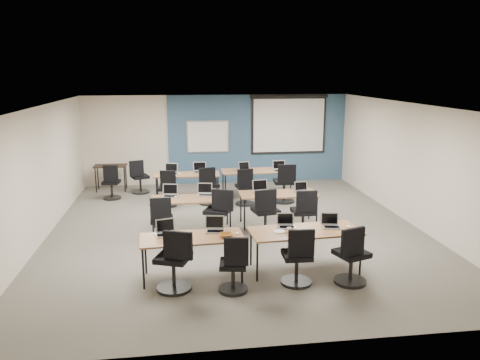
{
  "coord_description": "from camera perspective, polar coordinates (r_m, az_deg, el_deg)",
  "views": [
    {
      "loc": [
        -1.22,
        -9.67,
        3.38
      ],
      "look_at": [
        0.14,
        0.4,
        1.02
      ],
      "focal_mm": 35.0,
      "sensor_mm": 36.0,
      "label": 1
    }
  ],
  "objects": [
    {
      "name": "training_table_back_right",
      "position": [
        12.88,
        2.01,
        1.01
      ],
      "size": [
        1.91,
        0.8,
        0.73
      ],
      "rotation": [
        0.0,
        0.0,
        0.01
      ],
      "color": "olive",
      "rests_on": "floor"
    },
    {
      "name": "task_chair_8",
      "position": [
        12.06,
        -8.86,
        -1.39
      ],
      "size": [
        0.49,
        0.49,
        0.97
      ],
      "rotation": [
        0.0,
        0.0,
        -0.23
      ],
      "color": "black",
      "rests_on": "floor"
    },
    {
      "name": "laptop_2",
      "position": [
        8.24,
        5.65,
        -5.33
      ],
      "size": [
        0.3,
        0.25,
        0.23
      ],
      "rotation": [
        0.0,
        0.0,
        -0.12
      ],
      "color": "#B0B0BC",
      "rests_on": "training_table_front_right"
    },
    {
      "name": "mouse_3",
      "position": [
        8.42,
        13.1,
        -5.54
      ],
      "size": [
        0.09,
        0.11,
        0.03
      ],
      "primitive_type": "ellipsoid",
      "rotation": [
        0.0,
        0.0,
        0.32
      ],
      "color": "white",
      "rests_on": "training_table_front_right"
    },
    {
      "name": "mouse_8",
      "position": [
        12.5,
        -7.36,
        0.79
      ],
      "size": [
        0.08,
        0.11,
        0.04
      ],
      "primitive_type": "ellipsoid",
      "rotation": [
        0.0,
        0.0,
        -0.11
      ],
      "color": "white",
      "rests_on": "training_table_back_left"
    },
    {
      "name": "task_chair_3",
      "position": [
        7.86,
        13.42,
        -9.46
      ],
      "size": [
        0.55,
        0.53,
        1.01
      ],
      "rotation": [
        0.0,
        0.0,
        0.35
      ],
      "color": "black",
      "rests_on": "floor"
    },
    {
      "name": "task_chair_2",
      "position": [
        7.68,
        7.05,
        -9.79
      ],
      "size": [
        0.51,
        0.51,
        0.99
      ],
      "rotation": [
        0.0,
        0.0,
        -0.04
      ],
      "color": "black",
      "rests_on": "floor"
    },
    {
      "name": "mouse_5",
      "position": [
        10.1,
        -2.9,
        -2.08
      ],
      "size": [
        0.07,
        0.1,
        0.04
      ],
      "primitive_type": "ellipsoid",
      "rotation": [
        0.0,
        0.0,
        -0.04
      ],
      "color": "white",
      "rests_on": "training_table_mid_left"
    },
    {
      "name": "mouse_6",
      "position": [
        10.24,
        3.31,
        -1.88
      ],
      "size": [
        0.07,
        0.1,
        0.03
      ],
      "primitive_type": "ellipsoid",
      "rotation": [
        0.0,
        0.0,
        0.25
      ],
      "color": "white",
      "rests_on": "training_table_mid_right"
    },
    {
      "name": "task_chair_7",
      "position": [
        9.93,
        7.78,
        -4.4
      ],
      "size": [
        0.53,
        0.53,
        1.01
      ],
      "rotation": [
        0.0,
        0.0,
        -0.03
      ],
      "color": "black",
      "rests_on": "floor"
    },
    {
      "name": "ceiling",
      "position": [
        9.77,
        -0.52,
        9.08
      ],
      "size": [
        8.0,
        9.0,
        0.02
      ],
      "primitive_type": "cube",
      "color": "white",
      "rests_on": "ground"
    },
    {
      "name": "laptop_9",
      "position": [
        12.67,
        -4.92,
        1.26
      ],
      "size": [
        0.35,
        0.3,
        0.27
      ],
      "rotation": [
        0.0,
        0.0,
        0.01
      ],
      "color": "#A7A7B3",
      "rests_on": "training_table_back_left"
    },
    {
      "name": "spare_chair_b",
      "position": [
        13.06,
        -15.4,
        -0.6
      ],
      "size": [
        0.48,
        0.48,
        0.97
      ],
      "rotation": [
        0.0,
        0.0,
        -0.14
      ],
      "color": "black",
      "rests_on": "floor"
    },
    {
      "name": "wall_left",
      "position": [
        10.27,
        -23.24,
        0.6
      ],
      "size": [
        0.04,
        9.0,
        2.7
      ],
      "primitive_type": "cube",
      "color": "beige",
      "rests_on": "ground"
    },
    {
      "name": "wall_front",
      "position": [
        5.69,
        5.25,
        -7.91
      ],
      "size": [
        8.0,
        0.04,
        2.7
      ],
      "primitive_type": "cube",
      "color": "beige",
      "rests_on": "ground"
    },
    {
      "name": "task_chair_1",
      "position": [
        7.39,
        -0.74,
        -10.8
      ],
      "size": [
        0.46,
        0.46,
        0.95
      ],
      "rotation": [
        0.0,
        0.0,
        -0.15
      ],
      "color": "black",
      "rests_on": "floor"
    },
    {
      "name": "laptop_0",
      "position": [
        7.93,
        -9.09,
        -6.15
      ],
      "size": [
        0.32,
        0.27,
        0.25
      ],
      "rotation": [
        0.0,
        0.0,
        0.27
      ],
      "color": "silver",
      "rests_on": "training_table_front_left"
    },
    {
      "name": "mouse_9",
      "position": [
        12.54,
        -3.29,
        0.92
      ],
      "size": [
        0.07,
        0.1,
        0.03
      ],
      "primitive_type": "ellipsoid",
      "rotation": [
        0.0,
        0.0,
        -0.17
      ],
      "color": "white",
      "rests_on": "training_table_back_left"
    },
    {
      "name": "wall_right",
      "position": [
        11.18,
        20.31,
        1.79
      ],
      "size": [
        0.04,
        9.0,
        2.7
      ],
      "primitive_type": "cube",
      "color": "beige",
      "rests_on": "ground"
    },
    {
      "name": "mouse_11",
      "position": [
        12.75,
        5.3,
        1.09
      ],
      "size": [
        0.08,
        0.11,
        0.04
      ],
      "primitive_type": "ellipsoid",
      "rotation": [
        0.0,
        0.0,
        -0.11
      ],
      "color": "white",
      "rests_on": "training_table_back_right"
    },
    {
      "name": "task_chair_9",
      "position": [
        12.15,
        -3.88,
        -1.08
      ],
      "size": [
        0.53,
        0.53,
        1.0
      ],
      "rotation": [
        0.0,
        0.0,
        0.22
      ],
      "color": "black",
      "rests_on": "floor"
    },
    {
      "name": "snack_plate",
      "position": [
        8.01,
        4.81,
        -6.26
      ],
      "size": [
        0.24,
        0.24,
        0.01
      ],
      "primitive_type": "cylinder",
      "rotation": [
        0.0,
        0.0,
        0.29
      ],
      "color": "white",
      "rests_on": "training_table_front_right"
    },
    {
      "name": "training_table_mid_right",
      "position": [
        10.49,
        4.7,
        -1.86
      ],
      "size": [
        1.74,
        0.72,
        0.73
      ],
      "rotation": [
        0.0,
        0.0,
        -0.01
      ],
      "color": "#A56C44",
      "rests_on": "floor"
    },
    {
      "name": "coffee_cup",
      "position": [
        7.98,
        6.01,
        -6.08
      ],
      "size": [
        0.07,
        0.07,
        0.06
      ],
      "primitive_type": "imported",
      "rotation": [
        0.0,
        0.0,
        -0.07
      ],
      "color": "silver",
      "rests_on": "snack_plate"
    },
    {
      "name": "task_chair_0",
      "position": [
        7.49,
        -7.96,
        -10.24
      ],
      "size": [
        0.59,
        0.56,
        1.04
      ],
      "rotation": [
        0.0,
        0.0,
        -0.36
      ],
      "color": "black",
      "rests_on": "floor"
    },
    {
      "name": "projector_screen",
      "position": [
        14.56,
        5.97,
        7.13
      ],
      "size": [
        2.4,
        0.1,
        1.82
      ],
      "color": "black",
      "rests_on": "wall_back"
    },
    {
      "name": "training_table_front_left",
      "position": [
        7.8,
        -5.85,
        -7.24
      ],
      "size": [
        1.7,
        0.71,
        0.73
      ],
      "rotation": [
        0.0,
        0.0,
        0.06
      ],
      "color": "brown",
      "rests_on": "floor"
    },
    {
      "name": "task_chair_5",
      "position": [
        9.83,
        -2.6,
        -4.41
      ],
      "size": [
        0.59,
        0.56,
        1.03
      ],
      "rotation": [
        0.0,
        0.0,
        -0.4
      ],
      "color": "black",
      "rests_on": "floor"
    },
    {
      "name": "training_table_front_right",
      "position": [
        8.15,
        7.93,
        -6.36
      ],
      "size": [
        1.89,
        0.79,
        0.73
      ],
      "rotation": [
        0.0,
        0.0,
        0.07
      ],
      "color": "brown",
      "rests_on": "floor"
    },
    {
      "name": "blue_mousepad",
      "position": [
        7.74,
        -7.63,
        -7.05
      ],
      "size": [
        0.24,
        0.2,
        0.01
      ],
      "primitive_type": "cube",
      "rotation": [
        0.0,
        0.0,
        -0.06
      ],
      "color": "navy",
      "rests_on": "training_table_front_left"
    },
    {
      "name": "laptop_1",
      "position": [
        8.01,
        -3.06,
        -5.81
      ],
      "size": [
        0.33,
        0.28,
        0.25
      ],
      "rotation": [
        0.0,
        0.0,
        -0.17
      ],
      "color": "silver",
      "rests_on": "training_table_front_left"
    },
    {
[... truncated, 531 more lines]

